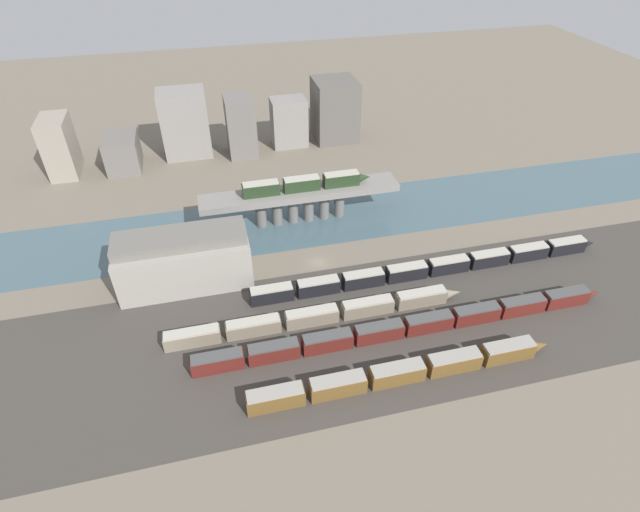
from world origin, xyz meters
name	(u,v)px	position (x,y,z in m)	size (l,w,h in m)	color
ground_plane	(318,263)	(0.00, 0.00, 0.00)	(400.00, 400.00, 0.00)	#756B5B
railbed_yard	(345,332)	(0.00, -24.00, 0.00)	(280.00, 42.00, 0.01)	#423D38
river_water	(301,220)	(0.00, 19.57, 0.00)	(320.00, 25.97, 0.01)	#47606B
bridge	(300,198)	(0.00, 19.57, 7.06)	(53.11, 7.91, 9.49)	gray
train_on_bridge	(306,183)	(1.70, 19.57, 11.26)	(34.39, 2.96, 3.63)	#23381E
train_yard_near	(404,372)	(7.27, -38.06, 1.86)	(60.00, 3.13, 3.79)	brown
train_yard_mid	(409,326)	(12.76, -27.21, 1.82)	(89.36, 2.89, 3.70)	#5B1E19
train_yard_far	(318,316)	(-4.66, -19.50, 1.71)	(64.61, 2.77, 3.50)	gray
train_yard_outer	(432,268)	(25.30, -10.52, 1.79)	(87.37, 2.87, 3.65)	black
warehouse_building	(184,260)	(-31.02, 0.49, 6.45)	(29.38, 12.45, 13.56)	#9E998E
city_block_far_left	(60,146)	(-66.18, 64.14, 9.02)	(8.12, 13.81, 18.05)	gray
city_block_left	(123,152)	(-48.42, 63.39, 5.31)	(10.13, 14.30, 10.63)	slate
city_block_center	(185,123)	(-28.01, 68.55, 10.83)	(15.01, 11.02, 21.66)	gray
city_block_right	(241,126)	(-10.32, 64.66, 9.62)	(9.18, 11.67, 19.23)	slate
city_block_far_right	(289,122)	(6.39, 67.82, 8.09)	(11.80, 8.73, 16.18)	gray
city_block_tall	(335,110)	(23.14, 69.69, 10.26)	(14.43, 14.91, 20.52)	#605B56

